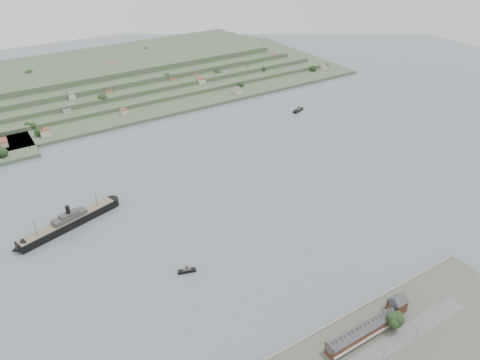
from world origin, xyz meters
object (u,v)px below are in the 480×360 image
steamship (66,224)px  gabled_building (397,303)px  terrace_row (362,332)px  tugboat (187,271)px  fig_tree (396,320)px

steamship → gabled_building: bearing=-53.2°
steamship → terrace_row: bearing=-60.5°
terrace_row → tugboat: size_ratio=3.93×
terrace_row → fig_tree: size_ratio=4.02×
terrace_row → fig_tree: bearing=-16.5°
terrace_row → gabled_building: gabled_building is taller
terrace_row → gabled_building: (37.50, 4.02, 1.34)m
terrace_row → tugboat: 134.57m
terrace_row → tugboat: bearing=118.9°
gabled_building → tugboat: gabled_building is taller
tugboat → steamship: bearing=120.3°
tugboat → fig_tree: 153.07m
terrace_row → steamship: steamship is taller
terrace_row → fig_tree: 24.68m
terrace_row → fig_tree: fig_tree is taller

